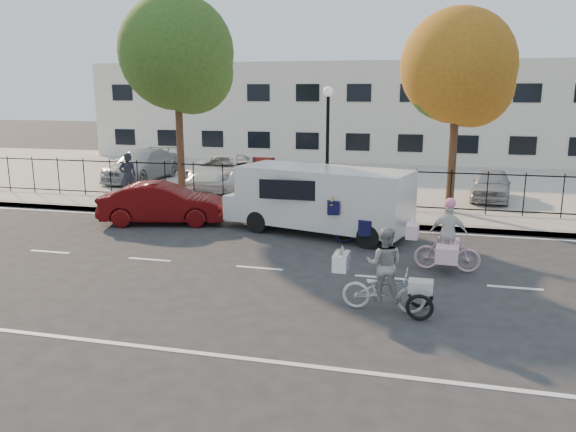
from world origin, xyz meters
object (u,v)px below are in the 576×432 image
(unicorn_bike, at_px, (446,244))
(lamppost, at_px, (328,126))
(zebra_trike, at_px, (384,279))
(bull_bike, at_px, (365,217))
(red_sedan, at_px, (163,203))
(lot_car_b, at_px, (222,171))
(white_van, at_px, (320,198))
(lot_car_d, at_px, (491,185))
(lot_car_a, at_px, (142,165))
(pedestrian, at_px, (128,176))

(unicorn_bike, bearing_deg, lamppost, 37.68)
(zebra_trike, height_order, bull_bike, bull_bike)
(zebra_trike, relative_size, unicorn_bike, 1.10)
(red_sedan, relative_size, lot_car_b, 0.79)
(bull_bike, xyz_separation_m, lot_car_b, (-7.03, 7.17, 0.09))
(unicorn_bike, height_order, bull_bike, bull_bike)
(bull_bike, bearing_deg, lot_car_b, 30.65)
(white_van, relative_size, red_sedan, 1.50)
(bull_bike, distance_m, lot_car_d, 8.19)
(lot_car_a, height_order, lot_car_b, lot_car_b)
(bull_bike, height_order, lot_car_d, bull_bike)
(lot_car_a, bearing_deg, lamppost, -22.06)
(red_sedan, relative_size, lot_car_d, 1.17)
(lamppost, height_order, pedestrian, lamppost)
(pedestrian, height_order, lot_car_b, pedestrian)
(red_sedan, bearing_deg, pedestrian, 31.15)
(bull_bike, bearing_deg, pedestrian, 54.85)
(bull_bike, xyz_separation_m, lot_car_d, (4.14, 7.07, -0.03))
(pedestrian, bearing_deg, lot_car_a, -108.11)
(white_van, height_order, lot_car_d, white_van)
(zebra_trike, bearing_deg, lot_car_d, -13.27)
(white_van, bearing_deg, unicorn_bike, -22.76)
(zebra_trike, xyz_separation_m, red_sedan, (-7.70, 5.93, 0.01))
(bull_bike, relative_size, pedestrian, 1.18)
(bull_bike, height_order, white_van, white_van)
(lamppost, bearing_deg, lot_car_a, 155.01)
(red_sedan, xyz_separation_m, lot_car_a, (-4.75, 7.44, 0.19))
(lamppost, bearing_deg, bull_bike, -64.62)
(lot_car_b, bearing_deg, unicorn_bike, -46.53)
(unicorn_bike, xyz_separation_m, red_sedan, (-8.98, 3.00, -0.00))
(bull_bike, relative_size, red_sedan, 0.53)
(white_van, relative_size, pedestrian, 3.35)
(lot_car_b, bearing_deg, lot_car_d, -1.90)
(unicorn_bike, distance_m, lot_car_a, 17.24)
(white_van, bearing_deg, red_sedan, -165.59)
(white_van, bearing_deg, lot_car_b, 146.43)
(lamppost, relative_size, zebra_trike, 2.16)
(bull_bike, xyz_separation_m, lot_car_a, (-11.53, 8.32, 0.08))
(red_sedan, relative_size, pedestrian, 2.24)
(lot_car_b, relative_size, lot_car_d, 1.49)
(unicorn_bike, bearing_deg, lot_car_d, -8.36)
(unicorn_bike, distance_m, white_van, 4.71)
(white_van, distance_m, pedestrian, 8.73)
(red_sedan, bearing_deg, zebra_trike, -141.53)
(red_sedan, height_order, lot_car_a, lot_car_a)
(pedestrian, height_order, lot_car_d, pedestrian)
(lamppost, relative_size, unicorn_bike, 2.37)
(lamppost, height_order, red_sedan, lamppost)
(zebra_trike, distance_m, lot_car_b, 14.57)
(zebra_trike, distance_m, lot_car_a, 18.26)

